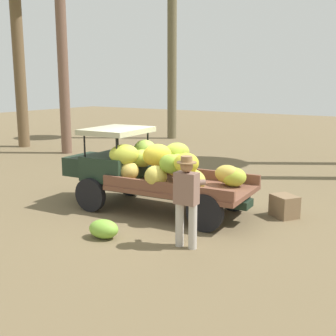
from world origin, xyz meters
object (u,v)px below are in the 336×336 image
Objects in this scene: truck at (150,170)px; wooden_crate at (284,206)px; farmer at (187,196)px; loose_banana_bunch at (104,229)px.

truck is 8.38× the size of wooden_crate.
farmer is 1.76m from loose_banana_bunch.
truck reaches higher than wooden_crate.
truck is 2.78× the size of farmer.
wooden_crate is 3.94m from loose_banana_bunch.
truck is at bearing -79.59° from loose_banana_bunch.
wooden_crate is at bearing -21.23° from farmer.
truck is 3.06m from wooden_crate.
loose_banana_bunch is at bearing 103.87° from farmer.
truck is at bearing 22.09° from wooden_crate.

